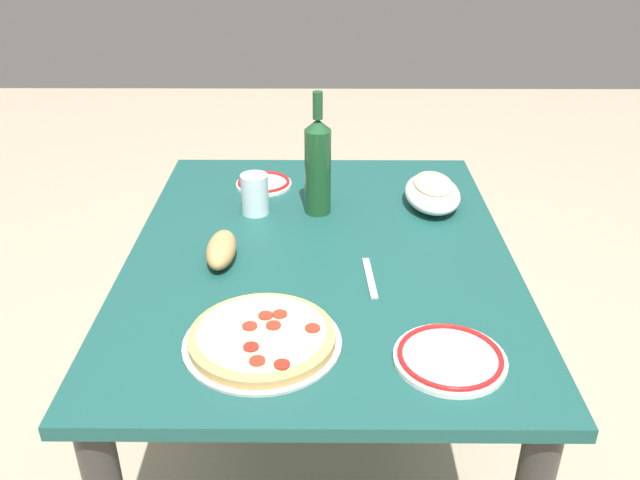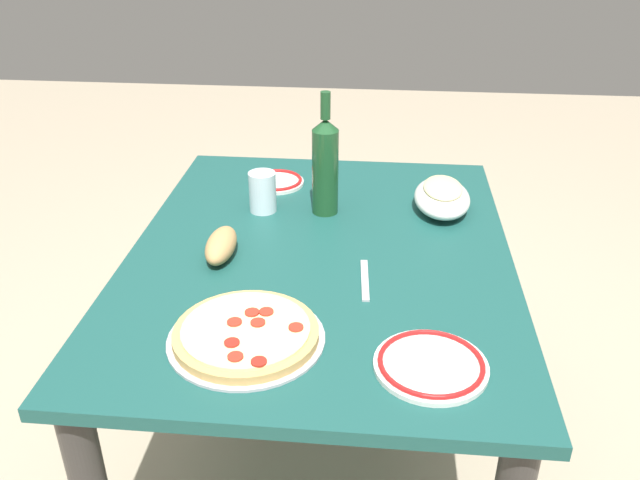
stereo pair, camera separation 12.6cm
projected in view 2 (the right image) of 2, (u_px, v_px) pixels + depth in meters
name	position (u px, v px, depth m)	size (l,w,h in m)	color
ground_plane	(320.00, 462.00, 1.95)	(8.00, 8.00, 0.00)	tan
dining_table	(320.00, 292.00, 1.67)	(1.19, 0.92, 0.72)	#194C47
pepperoni_pizza	(246.00, 334.00, 1.29)	(0.31, 0.31, 0.03)	#B7B7BC
baked_pasta_dish	(442.00, 196.00, 1.80)	(0.24, 0.15, 0.08)	white
wine_bottle	(325.00, 165.00, 1.74)	(0.07, 0.07, 0.33)	#194723
water_glass	(263.00, 192.00, 1.78)	(0.07, 0.07, 0.11)	silver
side_plate_near	(276.00, 181.00, 1.96)	(0.16, 0.16, 0.02)	white
side_plate_far	(431.00, 364.00, 1.22)	(0.21, 0.21, 0.02)	white
bread_loaf	(221.00, 245.00, 1.57)	(0.16, 0.07, 0.06)	tan
fork_left	(365.00, 280.00, 1.49)	(0.17, 0.02, 0.01)	#B7B7BC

